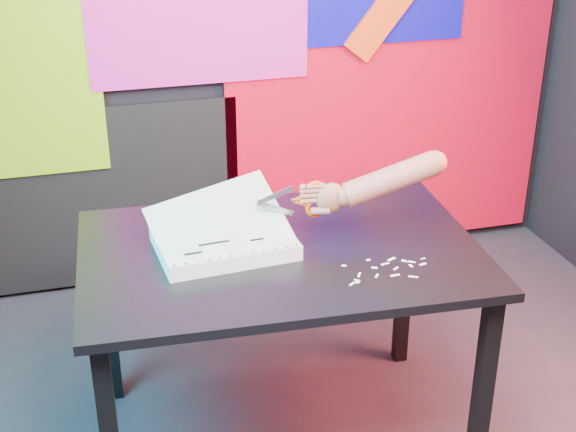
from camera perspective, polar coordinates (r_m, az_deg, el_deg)
name	(u,v)px	position (r m, az deg, el deg)	size (l,w,h in m)	color
room	(384,76)	(2.17, 6.82, 9.84)	(3.01, 3.01, 2.71)	#242530
backdrop	(270,76)	(3.63, -1.28, 9.91)	(2.88, 0.05, 2.08)	red
work_table	(280,272)	(2.57, -0.55, -4.01)	(1.30, 0.91, 0.75)	black
printout_stack	(224,242)	(2.52, -4.58, -1.82)	(0.46, 0.34, 0.22)	beige
scissors	(310,200)	(2.53, 1.61, 1.18)	(0.22, 0.03, 0.13)	silver
hand_forearm	(381,182)	(2.56, 6.60, 2.41)	(0.46, 0.11, 0.19)	#98513C
paper_clippings	(388,269)	(2.43, 7.10, -3.75)	(0.28, 0.15, 0.00)	beige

